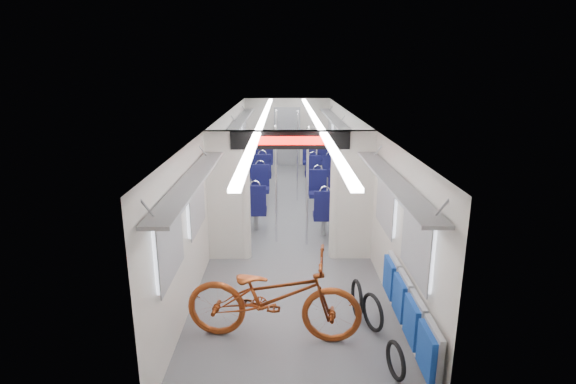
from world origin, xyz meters
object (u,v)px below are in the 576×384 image
object	(u,v)px
seat_bay_near_right	(331,198)
seat_bay_far_right	(319,163)
bike_hoop_c	(357,300)
stanchion_near_left	(276,185)
bike_hoop_a	(395,362)
seat_bay_near_left	(248,193)
seat_bay_far_left	(256,163)
bicycle	(273,296)
stanchion_far_right	(297,157)
flip_bench	(408,309)
bike_hoop_b	(373,314)
stanchion_near_right	(307,187)
stanchion_far_left	(277,155)

from	to	relation	value
seat_bay_near_right	seat_bay_far_right	bearing A→B (deg)	90.00
bike_hoop_c	stanchion_near_left	size ratio (longest dim) A/B	0.23
bike_hoop_a	seat_bay_far_right	xyz separation A→B (m)	(-0.18, 8.94, 0.34)
seat_bay_near_left	bike_hoop_a	bearing A→B (deg)	-69.89
seat_bay_far_left	stanchion_near_left	distance (m)	4.94
bicycle	bike_hoop_c	xyz separation A→B (m)	(1.13, 0.50, -0.34)
stanchion_far_right	seat_bay_far_left	bearing A→B (deg)	120.03
bike_hoop_a	bike_hoop_c	bearing A→B (deg)	99.95
bike_hoop_a	seat_bay_near_right	bearing A→B (deg)	92.02
stanchion_near_left	bicycle	bearing A→B (deg)	-89.66
seat_bay_near_left	bike_hoop_c	bearing A→B (deg)	-67.06
flip_bench	seat_bay_far_left	distance (m)	8.73
bike_hoop_c	seat_bay_near_right	distance (m)	3.95
bike_hoop_b	seat_bay_far_left	distance (m)	8.19
bike_hoop_b	stanchion_near_left	world-z (taller)	stanchion_near_left
stanchion_near_right	stanchion_far_right	size ratio (longest dim) A/B	1.00
seat_bay_far_left	stanchion_far_left	world-z (taller)	stanchion_far_left
flip_bench	stanchion_far_right	world-z (taller)	stanchion_far_right
stanchion_far_right	stanchion_far_left	bearing A→B (deg)	154.99
seat_bay_near_right	seat_bay_near_left	bearing A→B (deg)	168.40
bike_hoop_c	stanchion_near_left	xyz separation A→B (m)	(-1.15, 2.75, 0.91)
bike_hoop_b	seat_bay_near_left	bearing A→B (deg)	113.01
bike_hoop_c	seat_bay_far_right	xyz separation A→B (m)	(0.04, 7.65, 0.29)
seat_bay_far_right	stanchion_near_right	world-z (taller)	stanchion_near_right
stanchion_near_right	flip_bench	bearing A→B (deg)	-73.33
seat_bay_near_left	bicycle	bearing A→B (deg)	-81.81
flip_bench	seat_bay_near_right	size ratio (longest dim) A/B	1.07
stanchion_near_right	seat_bay_near_right	bearing A→B (deg)	65.66
stanchion_near_right	seat_bay_near_left	bearing A→B (deg)	126.33
flip_bench	seat_bay_near_right	xyz separation A→B (m)	(-0.42, 4.76, -0.04)
flip_bench	bike_hoop_c	xyz separation A→B (m)	(-0.46, 0.82, -0.34)
bicycle	bike_hoop_b	world-z (taller)	bicycle
seat_bay_far_right	stanchion_near_left	distance (m)	5.08
bike_hoop_a	bike_hoop_c	distance (m)	1.31
seat_bay_far_right	stanchion_near_left	bearing A→B (deg)	-103.72
bicycle	stanchion_near_right	size ratio (longest dim) A/B	0.96
seat_bay_far_left	stanchion_near_right	distance (m)	5.19
flip_bench	seat_bay_near_right	distance (m)	4.77
bike_hoop_c	seat_bay_near_right	world-z (taller)	seat_bay_near_right
bike_hoop_a	stanchion_far_left	size ratio (longest dim) A/B	0.19
bike_hoop_b	bicycle	bearing A→B (deg)	-173.13
seat_bay_near_left	seat_bay_far_right	size ratio (longest dim) A/B	1.05
flip_bench	stanchion_near_right	distance (m)	3.61
flip_bench	bike_hoop_a	world-z (taller)	flip_bench
seat_bay_near_right	seat_bay_far_left	distance (m)	4.12
stanchion_near_right	bike_hoop_b	bearing A→B (deg)	-76.35
bicycle	stanchion_near_right	world-z (taller)	stanchion_near_right
seat_bay_far_left	seat_bay_far_right	world-z (taller)	seat_bay_far_left
bike_hoop_c	seat_bay_far_left	size ratio (longest dim) A/B	0.24
bike_hoop_b	stanchion_near_right	xyz separation A→B (m)	(-0.71, 2.94, 0.92)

